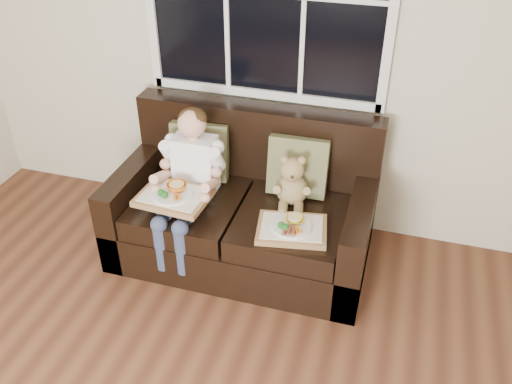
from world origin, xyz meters
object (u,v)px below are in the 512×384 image
(teddy_bear, at_px, (292,184))
(child, at_px, (189,171))
(tray_left, at_px, (174,195))
(loveseat, at_px, (245,213))
(tray_right, at_px, (292,228))

(teddy_bear, bearing_deg, child, -179.48)
(child, height_order, teddy_bear, child)
(child, xyz_separation_m, teddy_bear, (0.65, 0.13, -0.06))
(teddy_bear, relative_size, tray_left, 0.79)
(child, bearing_deg, loveseat, 20.16)
(loveseat, height_order, tray_left, loveseat)
(child, height_order, tray_right, child)
(child, relative_size, tray_right, 1.96)
(child, distance_m, teddy_bear, 0.66)
(teddy_bear, relative_size, tray_right, 0.78)
(child, bearing_deg, tray_left, -102.80)
(child, bearing_deg, tray_right, -12.96)
(tray_right, bearing_deg, teddy_bear, 94.58)
(loveseat, bearing_deg, child, -159.84)
(child, distance_m, tray_left, 0.20)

